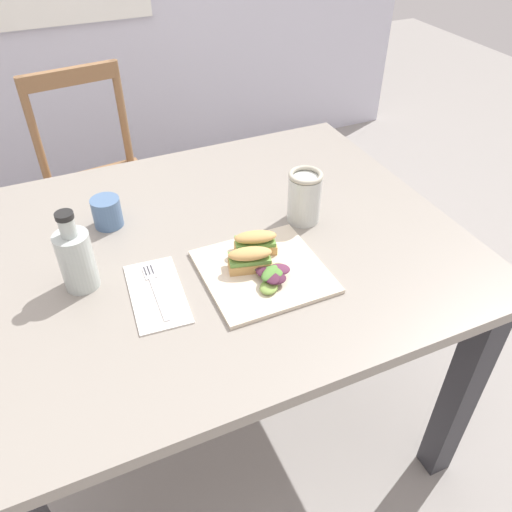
{
  "coord_description": "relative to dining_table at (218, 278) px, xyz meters",
  "views": [
    {
      "loc": [
        -0.25,
        -1.02,
        1.51
      ],
      "look_at": [
        0.12,
        -0.18,
        0.76
      ],
      "focal_mm": 36.03,
      "sensor_mm": 36.0,
      "label": 1
    }
  ],
  "objects": [
    {
      "name": "salad_mixed_greens",
      "position": [
        0.06,
        -0.19,
        0.15
      ],
      "size": [
        0.1,
        0.13,
        0.03
      ],
      "color": "#84A84C",
      "rests_on": "plate_lunch"
    },
    {
      "name": "sandwich_half_front",
      "position": [
        0.03,
        -0.14,
        0.16
      ],
      "size": [
        0.11,
        0.07,
        0.06
      ],
      "color": "tan",
      "rests_on": "plate_lunch"
    },
    {
      "name": "ground_plane",
      "position": [
        -0.06,
        0.06,
        -0.62
      ],
      "size": [
        7.53,
        7.53,
        0.0
      ],
      "primitive_type": "plane",
      "color": "gray"
    },
    {
      "name": "bottle_cold_brew",
      "position": [
        -0.32,
        -0.03,
        0.19
      ],
      "size": [
        0.08,
        0.08,
        0.19
      ],
      "color": "#472819",
      "rests_on": "dining_table"
    },
    {
      "name": "cup_extra_side",
      "position": [
        -0.22,
        0.18,
        0.16
      ],
      "size": [
        0.07,
        0.07,
        0.08
      ],
      "primitive_type": "cylinder",
      "color": "#4C6B93",
      "rests_on": "dining_table"
    },
    {
      "name": "fork_on_napkin",
      "position": [
        -0.18,
        -0.11,
        0.13
      ],
      "size": [
        0.03,
        0.19,
        0.0
      ],
      "color": "silver",
      "rests_on": "napkin_folded"
    },
    {
      "name": "dining_table",
      "position": [
        0.0,
        0.0,
        0.0
      ],
      "size": [
        1.19,
        0.97,
        0.74
      ],
      "color": "gray",
      "rests_on": "ground"
    },
    {
      "name": "chair_wooden_far",
      "position": [
        -0.16,
        0.88,
        -0.17
      ],
      "size": [
        0.44,
        0.44,
        0.87
      ],
      "color": "#8E6642",
      "rests_on": "ground"
    },
    {
      "name": "plate_lunch",
      "position": [
        0.06,
        -0.16,
        0.13
      ],
      "size": [
        0.27,
        0.27,
        0.01
      ],
      "primitive_type": "cube",
      "color": "beige",
      "rests_on": "dining_table"
    },
    {
      "name": "mason_jar_iced_tea",
      "position": [
        0.24,
        -0.0,
        0.18
      ],
      "size": [
        0.09,
        0.09,
        0.14
      ],
      "color": "#C67528",
      "rests_on": "dining_table"
    },
    {
      "name": "napkin_folded",
      "position": [
        -0.18,
        -0.13,
        0.12
      ],
      "size": [
        0.13,
        0.23,
        0.0
      ],
      "primitive_type": "cube",
      "rotation": [
        0.0,
        0.0,
        -0.08
      ],
      "color": "silver",
      "rests_on": "dining_table"
    },
    {
      "name": "sandwich_half_back",
      "position": [
        0.07,
        -0.09,
        0.16
      ],
      "size": [
        0.11,
        0.07,
        0.06
      ],
      "color": "tan",
      "rests_on": "plate_lunch"
    }
  ]
}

